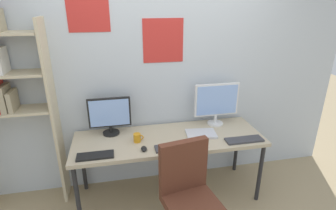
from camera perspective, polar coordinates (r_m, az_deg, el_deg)
The scene contains 11 objects.
wall_back at distance 3.02m, azimuth -1.44°, elevation 6.27°, with size 4.40×0.11×2.60m.
desk at distance 2.87m, azimuth 0.20°, elevation -7.89°, with size 2.00×0.68×0.74m.
office_chair at distance 2.51m, azimuth 4.50°, elevation -20.98°, with size 0.52×0.52×0.99m.
monitor_left at distance 2.89m, azimuth -12.41°, elevation -2.12°, with size 0.45×0.18×0.41m.
monitor_right at distance 3.08m, azimuth 10.39°, elevation 0.61°, with size 0.52×0.18×0.49m.
keyboard_left at distance 2.60m, azimuth -15.36°, elevation -10.46°, with size 0.34×0.13×0.02m, color black.
keyboard_center at distance 2.64m, azimuth 1.24°, elevation -9.08°, with size 0.37×0.13×0.02m, color #38383D.
keyboard_right at distance 2.88m, azimuth 16.05°, elevation -7.20°, with size 0.39×0.13×0.02m, color #38383D.
computer_mouse at distance 2.62m, azimuth -5.19°, elevation -9.32°, with size 0.06×0.10×0.03m, color black.
laptop_closed at distance 2.91m, azimuth 7.10°, elevation -6.15°, with size 0.32×0.22×0.02m, color silver.
coffee_mug at distance 2.75m, azimuth -6.60°, elevation -7.01°, with size 0.11×0.08×0.09m.
Camera 1 is at (-0.51, -1.85, 2.09)m, focal length 28.37 mm.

